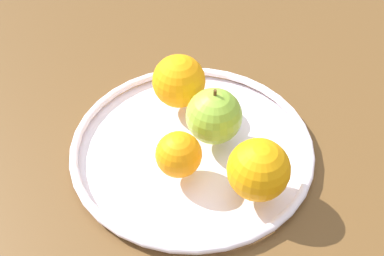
{
  "coord_description": "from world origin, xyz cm",
  "views": [
    {
      "loc": [
        -42.51,
        19.77,
        53.05
      ],
      "look_at": [
        0.0,
        0.0,
        4.8
      ],
      "focal_mm": 46.72,
      "sensor_mm": 36.0,
      "label": 1
    }
  ],
  "objects_px": {
    "fruit_bowl": "(192,147)",
    "orange_front_left": "(258,170)",
    "orange_back_right": "(179,81)",
    "orange_center": "(179,155)",
    "apple": "(216,118)"
  },
  "relations": [
    {
      "from": "orange_center",
      "to": "orange_back_right",
      "type": "bearing_deg",
      "value": -24.1
    },
    {
      "from": "apple",
      "to": "orange_front_left",
      "type": "relative_size",
      "value": 1.08
    },
    {
      "from": "apple",
      "to": "orange_back_right",
      "type": "xyz_separation_m",
      "value": [
        0.09,
        0.01,
        0.0
      ]
    },
    {
      "from": "orange_front_left",
      "to": "orange_back_right",
      "type": "bearing_deg",
      "value": 6.09
    },
    {
      "from": "orange_back_right",
      "to": "orange_center",
      "type": "xyz_separation_m",
      "value": [
        -0.12,
        0.05,
        -0.01
      ]
    },
    {
      "from": "fruit_bowl",
      "to": "orange_front_left",
      "type": "xyz_separation_m",
      "value": [
        -0.11,
        -0.04,
        0.05
      ]
    },
    {
      "from": "orange_back_right",
      "to": "orange_center",
      "type": "height_order",
      "value": "orange_back_right"
    },
    {
      "from": "apple",
      "to": "fruit_bowl",
      "type": "bearing_deg",
      "value": 82.19
    },
    {
      "from": "fruit_bowl",
      "to": "orange_center",
      "type": "height_order",
      "value": "orange_center"
    },
    {
      "from": "orange_back_right",
      "to": "fruit_bowl",
      "type": "bearing_deg",
      "value": 167.5
    },
    {
      "from": "apple",
      "to": "orange_back_right",
      "type": "relative_size",
      "value": 1.09
    },
    {
      "from": "fruit_bowl",
      "to": "orange_back_right",
      "type": "height_order",
      "value": "orange_back_right"
    },
    {
      "from": "orange_front_left",
      "to": "orange_center",
      "type": "bearing_deg",
      "value": 46.73
    },
    {
      "from": "apple",
      "to": "orange_center",
      "type": "relative_size",
      "value": 1.41
    },
    {
      "from": "fruit_bowl",
      "to": "orange_front_left",
      "type": "relative_size",
      "value": 4.31
    }
  ]
}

